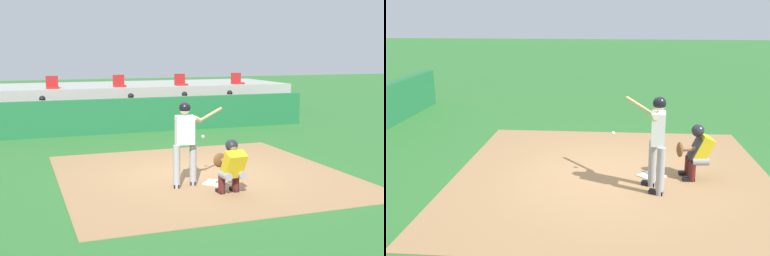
# 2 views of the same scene
# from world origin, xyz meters

# --- Properties ---
(ground_plane) EXTENTS (80.00, 80.00, 0.00)m
(ground_plane) POSITION_xyz_m (0.00, 0.00, 0.00)
(ground_plane) COLOR #2D6B2D
(dirt_infield) EXTENTS (6.40, 6.40, 0.01)m
(dirt_infield) POSITION_xyz_m (0.00, 0.00, 0.01)
(dirt_infield) COLOR #9E754C
(dirt_infield) RESTS_ON ground
(home_plate) EXTENTS (0.62, 0.62, 0.02)m
(home_plate) POSITION_xyz_m (0.00, -0.80, 0.02)
(home_plate) COLOR white
(home_plate) RESTS_ON dirt_infield
(batter_at_plate) EXTENTS (1.35, 0.72, 1.80)m
(batter_at_plate) POSITION_xyz_m (-0.67, -0.80, 1.04)
(batter_at_plate) COLOR #99999E
(batter_at_plate) RESTS_ON ground
(catcher_crouched) EXTENTS (0.51, 2.02, 1.13)m
(catcher_crouched) POSITION_xyz_m (-0.02, -1.65, 0.61)
(catcher_crouched) COLOR gray
(catcher_crouched) RESTS_ON ground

